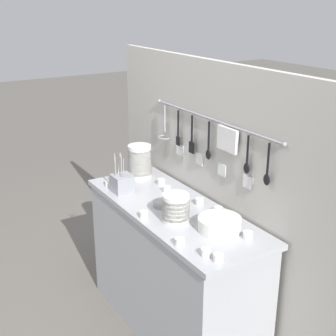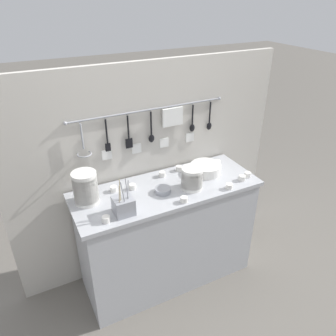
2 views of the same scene
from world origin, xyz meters
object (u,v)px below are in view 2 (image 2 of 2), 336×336
Objects in this scene: steel_mixing_bowl at (163,190)px; cup_by_caddy at (229,186)px; cup_back_left at (132,187)px; cup_edge_near at (114,189)px; cup_front_left at (184,200)px; cup_beside_plates at (242,178)px; cup_front_right at (248,175)px; cup_back_right at (162,174)px; cup_centre at (217,163)px; cutlery_caddy at (123,205)px; plate_stack at (206,168)px; bowl_stack_wide_centre at (192,178)px; cup_edge_far at (106,219)px; bowl_stack_nested_right at (85,188)px; cup_mid_row at (179,168)px.

cup_by_caddy is (0.44, -0.17, 0.00)m from steel_mixing_bowl.
cup_back_left is 0.13m from cup_edge_near.
cup_beside_plates is at bearing 5.56° from cup_front_left.
cup_front_right is (0.65, -0.10, 0.00)m from steel_mixing_bowl.
cup_edge_near is at bearing -175.31° from cup_back_right.
cup_edge_near is (-0.86, 0.00, 0.00)m from cup_centre.
plate_stack is at bearing 15.43° from cutlery_caddy.
steel_mixing_bowl is 0.22m from cup_back_right.
cup_edge_far is (-0.65, -0.09, -0.06)m from bowl_stack_wide_centre.
bowl_stack_nested_right reaches higher than cup_edge_near.
cup_back_left and cup_back_right have the same top height.
cup_beside_plates is (1.08, -0.23, -0.09)m from bowl_stack_nested_right.
plate_stack reaches higher than cup_edge_far.
cup_by_caddy is 0.16m from cup_beside_plates.
cup_by_caddy is 0.43m from cup_mid_row.
cup_front_left is (0.24, -0.30, 0.00)m from cup_back_left.
cup_edge_near is at bearing 150.48° from steel_mixing_bowl.
cup_front_left is at bearing -114.04° from cup_mid_row.
plate_stack is 4.63× the size of cup_centre.
cutlery_caddy reaches higher than cup_back_right.
plate_stack is (0.90, -0.02, -0.08)m from bowl_stack_nested_right.
cup_front_left is (0.39, -0.06, -0.04)m from cutlery_caddy.
cup_edge_near is at bearing 63.43° from cup_edge_far.
cup_back_left is 0.42m from cup_mid_row.
cup_edge_near and cup_by_caddy have the same top height.
cutlery_caddy is 0.65m from cup_mid_row.
bowl_stack_nested_right reaches higher than cup_mid_row.
bowl_stack_nested_right is 0.97m from cup_by_caddy.
bowl_stack_wide_centre is at bearing -145.41° from plate_stack.
cup_beside_plates is at bearing -11.08° from bowl_stack_wide_centre.
bowl_stack_wide_centre is 0.42m from cup_centre.
cup_beside_plates is (0.59, -0.12, 0.00)m from steel_mixing_bowl.
steel_mixing_bowl is at bearing -166.32° from plate_stack.
bowl_stack_nested_right reaches higher than cup_centre.
cup_by_caddy is at bearing -20.87° from steel_mixing_bowl.
cup_by_caddy is at bearing -162.09° from cup_front_right.
cup_edge_near is 0.92m from cup_beside_plates.
bowl_stack_wide_centre is 0.27m from cup_by_caddy.
cup_back_left and cup_beside_plates have the same top height.
cup_beside_plates is (0.18, -0.22, -0.02)m from plate_stack.
bowl_stack_nested_right is 1.40× the size of bowl_stack_wide_centre.
bowl_stack_nested_right is at bearing -166.48° from cup_edge_near.
cup_centre is 1.00× the size of cup_mid_row.
cup_by_caddy is (0.93, -0.28, -0.09)m from bowl_stack_nested_right.
cup_mid_row is at bearing 81.25° from bowl_stack_wide_centre.
cup_by_caddy is (0.73, -0.33, 0.00)m from cup_edge_near.
cup_mid_row is (-0.17, 0.12, -0.02)m from plate_stack.
cup_front_left is at bearing -92.90° from cup_back_right.
cup_front_right is at bearing -6.85° from bowl_stack_wide_centre.
cup_back_left is at bearing 164.48° from cup_front_right.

